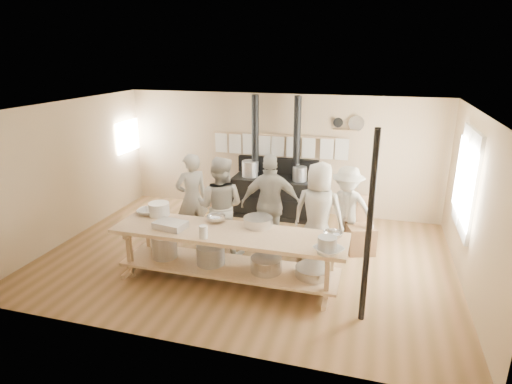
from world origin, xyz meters
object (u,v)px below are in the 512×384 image
at_px(prep_table, 228,251).
at_px(cook_by_window, 347,209).
at_px(roasting_pan, 170,225).
at_px(cook_right, 271,204).
at_px(cook_center, 318,213).
at_px(cook_left, 220,207).
at_px(chair, 360,236).
at_px(stove, 274,192).
at_px(cook_far_left, 192,198).

height_order(prep_table, cook_by_window, cook_by_window).
distance_m(cook_by_window, roasting_pan, 3.12).
relative_size(prep_table, cook_right, 2.01).
xyz_separation_m(prep_table, cook_right, (0.36, 1.24, 0.38)).
relative_size(cook_center, cook_right, 0.97).
height_order(prep_table, cook_left, cook_left).
relative_size(cook_center, chair, 1.74).
bearing_deg(stove, cook_left, -102.20).
height_order(cook_right, cook_by_window, cook_right).
bearing_deg(roasting_pan, cook_by_window, 35.50).
relative_size(cook_center, cook_by_window, 1.12).
xyz_separation_m(prep_table, roasting_pan, (-0.89, -0.13, 0.38)).
relative_size(cook_far_left, chair, 1.69).
distance_m(prep_table, cook_left, 1.07).
xyz_separation_m(cook_center, cook_by_window, (0.42, 0.60, -0.09)).
bearing_deg(cook_far_left, cook_left, 107.80).
xyz_separation_m(cook_right, roasting_pan, (-1.25, -1.37, 0.01)).
xyz_separation_m(cook_by_window, chair, (0.27, -0.03, -0.48)).
relative_size(cook_right, cook_by_window, 1.15).
distance_m(stove, chair, 2.36).
height_order(cook_center, cook_by_window, cook_center).
xyz_separation_m(cook_far_left, chair, (3.08, 0.37, -0.55)).
bearing_deg(cook_center, cook_left, 11.15).
bearing_deg(roasting_pan, stove, 74.16).
distance_m(cook_center, cook_by_window, 0.74).
bearing_deg(chair, cook_right, 175.76).
relative_size(cook_far_left, roasting_pan, 3.56).
bearing_deg(cook_far_left, cook_by_window, 144.38).
xyz_separation_m(stove, cook_far_left, (-1.17, -1.73, 0.33)).
bearing_deg(cook_by_window, prep_table, -122.94).
distance_m(cook_far_left, cook_right, 1.53).
bearing_deg(roasting_pan, cook_center, 29.88).
bearing_deg(chair, prep_table, -158.31).
bearing_deg(prep_table, cook_right, 73.73).
distance_m(prep_table, cook_by_window, 2.37).
distance_m(prep_table, cook_center, 1.67).
distance_m(prep_table, cook_far_left, 1.77).
bearing_deg(roasting_pan, chair, 32.41).
distance_m(cook_right, chair, 1.71).
bearing_deg(cook_by_window, stove, 152.33).
bearing_deg(chair, stove, 125.37).
relative_size(stove, cook_right, 1.45).
relative_size(prep_table, roasting_pan, 7.55).
xyz_separation_m(cook_far_left, roasting_pan, (0.27, -1.41, 0.05)).
bearing_deg(cook_left, cook_by_window, -160.74).
distance_m(cook_left, roasting_pan, 1.12).
bearing_deg(stove, cook_by_window, -39.10).
relative_size(prep_table, chair, 3.58).
distance_m(cook_by_window, chair, 0.55).
bearing_deg(roasting_pan, prep_table, 8.09).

